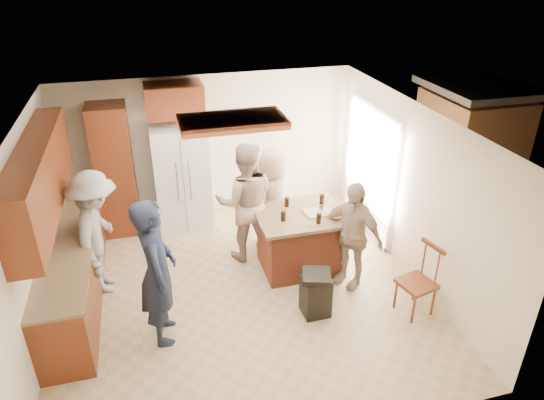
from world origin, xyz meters
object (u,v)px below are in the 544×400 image
object	(u,v)px
person_front_left	(157,272)
spindle_chair	(418,283)
person_behind_right	(273,199)
person_side_right	(352,235)
kitchen_island	(300,240)
person_counter	(98,233)
refrigerator	(182,177)
person_behind_left	(246,202)
trash_bin	(316,293)

from	to	relation	value
person_front_left	spindle_chair	size ratio (longest dim) A/B	1.91
person_behind_right	person_side_right	world-z (taller)	person_behind_right
person_front_left	kitchen_island	size ratio (longest dim) A/B	1.48
person_counter	spindle_chair	xyz separation A→B (m)	(3.97, -1.61, -0.44)
kitchen_island	spindle_chair	size ratio (longest dim) A/B	1.29
person_counter	kitchen_island	xyz separation A→B (m)	(2.80, -0.25, -0.42)
person_front_left	refrigerator	xyz separation A→B (m)	(0.55, 2.71, -0.05)
person_behind_left	trash_bin	world-z (taller)	person_behind_left
person_side_right	person_counter	size ratio (longest dim) A/B	0.89
person_behind_left	person_counter	size ratio (longest dim) A/B	1.05
refrigerator	trash_bin	distance (m)	3.20
person_front_left	refrigerator	world-z (taller)	person_front_left
refrigerator	person_behind_right	bearing A→B (deg)	-39.23
person_counter	refrigerator	world-z (taller)	refrigerator
kitchen_island	person_behind_right	bearing A→B (deg)	107.35
person_front_left	trash_bin	size ratio (longest dim) A/B	3.02
person_behind_left	person_behind_right	size ratio (longest dim) A/B	1.13
kitchen_island	trash_bin	size ratio (longest dim) A/B	2.03
person_front_left	person_behind_left	xyz separation A→B (m)	(1.38, 1.46, -0.01)
person_behind_right	trash_bin	distance (m)	1.83
spindle_chair	kitchen_island	bearing A→B (deg)	130.72
person_side_right	spindle_chair	distance (m)	1.07
person_front_left	person_side_right	bearing A→B (deg)	-79.38
kitchen_island	trash_bin	xyz separation A→B (m)	(-0.12, -1.05, -0.16)
refrigerator	kitchen_island	world-z (taller)	refrigerator
kitchen_island	person_behind_left	bearing A→B (deg)	143.46
kitchen_island	trash_bin	bearing A→B (deg)	-96.47
person_behind_left	person_front_left	bearing A→B (deg)	55.36
person_behind_right	refrigerator	bearing A→B (deg)	-81.65
person_side_right	refrigerator	distance (m)	3.11
person_counter	kitchen_island	distance (m)	2.84
refrigerator	spindle_chair	size ratio (longest dim) A/B	1.81
person_front_left	person_behind_right	size ratio (longest dim) A/B	1.14
person_behind_left	person_behind_right	bearing A→B (deg)	-150.01
trash_bin	person_side_right	bearing A→B (deg)	36.38
person_front_left	person_counter	xyz separation A→B (m)	(-0.73, 1.20, -0.06)
person_front_left	person_behind_right	distance (m)	2.48
person_front_left	person_behind_left	bearing A→B (deg)	-41.42
person_side_right	person_counter	world-z (taller)	person_counter
person_counter	person_side_right	bearing A→B (deg)	-97.19
person_behind_right	spindle_chair	bearing A→B (deg)	81.57
trash_bin	person_front_left	bearing A→B (deg)	176.95
kitchen_island	person_counter	bearing A→B (deg)	174.86
kitchen_island	trash_bin	distance (m)	1.07
kitchen_island	spindle_chair	xyz separation A→B (m)	(1.17, -1.36, -0.02)
person_behind_right	person_counter	distance (m)	2.62
person_side_right	spindle_chair	bearing A→B (deg)	1.91
kitchen_island	trash_bin	world-z (taller)	kitchen_island
person_front_left	trash_bin	world-z (taller)	person_front_left
person_behind_left	spindle_chair	size ratio (longest dim) A/B	1.89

